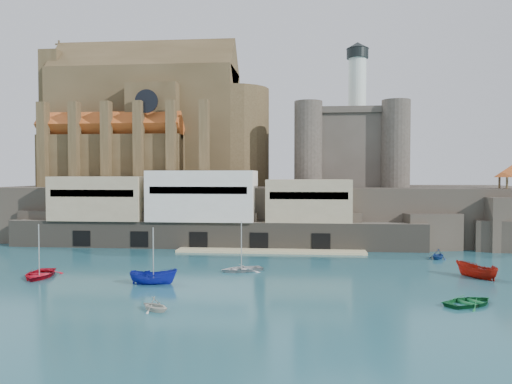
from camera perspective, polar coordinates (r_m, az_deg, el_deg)
The scene contains 12 objects.
ground at distance 62.52m, azimuth -1.29°, elevation -9.38°, with size 300.00×300.00×0.00m, color #1A4A57.
promontory at distance 100.78m, azimuth 1.26°, elevation -2.22°, with size 100.00×36.00×10.00m.
quay at distance 85.96m, azimuth -6.22°, elevation -2.19°, with size 70.00×12.00×13.05m.
church at distance 107.85m, azimuth -11.52°, elevation 7.17°, with size 47.00×25.93×30.51m.
castle_keep at distance 102.49m, azimuth 10.49°, elevation 5.31°, with size 21.20×21.20×29.30m.
boat_0 at distance 66.18m, azimuth -23.51°, elevation -8.91°, with size 4.63×1.34×6.48m, color #B80B1E.
boat_1 at distance 47.29m, azimuth -11.47°, elevation -13.16°, with size 2.69×1.64×3.11m, color beige.
boat_2 at distance 58.24m, azimuth -11.64°, elevation -10.27°, with size 2.02×2.07×5.36m, color #14219C.
boat_3 at distance 52.51m, azimuth 23.26°, elevation -11.75°, with size 3.97×1.15×5.56m, color #146531.
boat_5 at distance 65.89m, azimuth 23.84°, elevation -8.96°, with size 2.08×2.14×5.54m, color maroon.
boat_6 at distance 64.60m, azimuth -1.68°, elevation -9.01°, with size 3.94×1.14×5.52m, color silver.
boat_7 at distance 78.34m, azimuth 20.07°, elevation -7.18°, with size 2.90×1.77×3.36m, color navy.
Camera 1 is at (7.29, -60.86, 12.33)m, focal length 35.00 mm.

